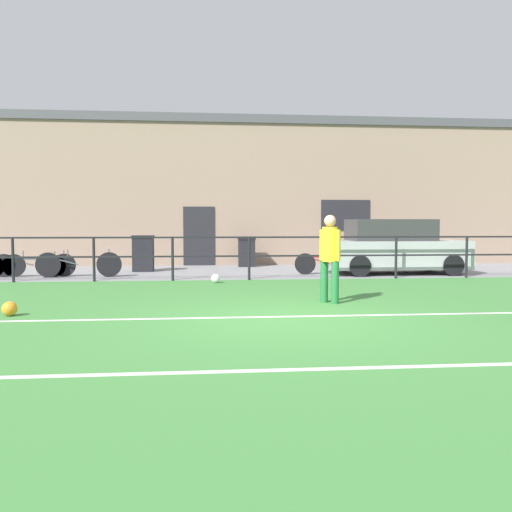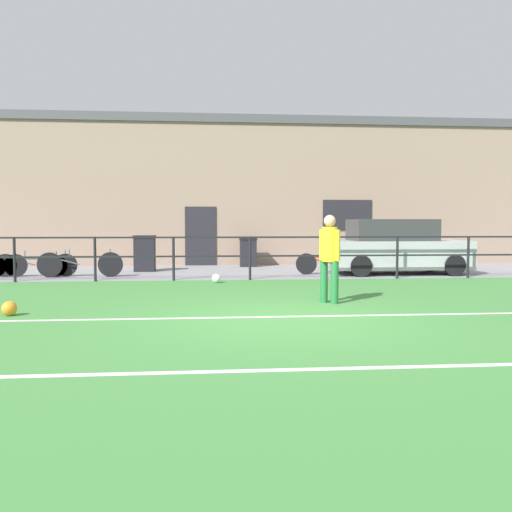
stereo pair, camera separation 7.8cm
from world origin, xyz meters
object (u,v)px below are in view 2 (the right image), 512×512
Objects in this scene: soccer_ball_match at (216,278)px; trash_bin_0 at (145,253)px; bicycle_parked_1 at (332,263)px; bicycle_parked_3 at (35,265)px; bicycle_parked_2 at (26,265)px; parked_car_red at (396,248)px; bicycle_parked_0 at (80,264)px; trash_bin_1 at (248,252)px; player_striker at (330,253)px; soccer_ball_spare at (9,308)px.

soccer_ball_match is 0.20× the size of trash_bin_0.
bicycle_parked_3 reaches higher than bicycle_parked_1.
soccer_ball_match is 3.87m from bicycle_parked_1.
bicycle_parked_1 reaches higher than bicycle_parked_2.
bicycle_parked_1 is at bearing -179.99° from parked_car_red.
parked_car_red reaches higher than bicycle_parked_0.
parked_car_red is 1.77× the size of bicycle_parked_2.
bicycle_parked_3 reaches higher than bicycle_parked_2.
bicycle_parked_0 is 1.52m from bicycle_parked_2.
soccer_ball_match is 0.06× the size of parked_car_red.
trash_bin_1 is at bearing 25.77° from bicycle_parked_2.
bicycle_parked_0 is at bearing -132.82° from trash_bin_0.
bicycle_parked_0 is 1.08× the size of bicycle_parked_1.
soccer_ball_match is 4.08m from bicycle_parked_0.
player_striker is 0.71× the size of bicycle_parked_0.
bicycle_parked_1 is at bearing 43.53° from soccer_ball_spare.
trash_bin_0 is 3.69m from trash_bin_1.
trash_bin_0 is at bearing 169.46° from player_striker.
soccer_ball_spare is 9.33m from bicycle_parked_1.
trash_bin_0 is (-4.19, 7.00, -0.35)m from player_striker.
player_striker is 0.41× the size of parked_car_red.
bicycle_parked_1 is at bearing -54.26° from trash_bin_1.
trash_bin_0 reaches higher than bicycle_parked_2.
bicycle_parked_3 is (-8.36, 0.00, 0.01)m from bicycle_parked_1.
parked_car_red is at bearing 0.00° from bicycle_parked_2.
parked_car_red is (5.29, 1.85, 0.66)m from soccer_ball_match.
bicycle_parked_2 is 0.99× the size of bicycle_parked_3.
player_striker is 4.27m from soccer_ball_match.
player_striker is at bearing -120.57° from parked_car_red.
bicycle_parked_3 is 2.25× the size of trash_bin_1.
bicycle_parked_2 is (-7.26, 5.51, -0.59)m from player_striker.
bicycle_parked_2 is at bearing -154.23° from trash_bin_1.
bicycle_parked_1 is (3.39, 1.85, 0.23)m from soccer_ball_match.
parked_car_red is 1.95m from bicycle_parked_1.
parked_car_red reaches higher than trash_bin_0.
soccer_ball_spare is at bearing -98.73° from trash_bin_0.
trash_bin_1 is (-2.22, 3.09, 0.18)m from bicycle_parked_1.
bicycle_parked_3 is 3.19m from trash_bin_0.
player_striker is 1.64× the size of trash_bin_1.
bicycle_parked_3 reaches higher than soccer_ball_match.
bicycle_parked_3 is at bearing -153.30° from trash_bin_1.
trash_bin_0 is at bearing 122.84° from soccer_ball_match.
soccer_ball_match is 5.68m from soccer_ball_spare.
bicycle_parked_3 is (-4.97, 1.85, 0.24)m from soccer_ball_match.
player_striker is 6.40m from parked_car_red.
trash_bin_0 is at bearing 25.90° from bicycle_parked_2.
trash_bin_0 is at bearing -154.35° from trash_bin_1.
bicycle_parked_1 is 0.96× the size of bicycle_parked_2.
parked_car_red is 3.96× the size of trash_bin_1.
trash_bin_1 reaches higher than bicycle_parked_3.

